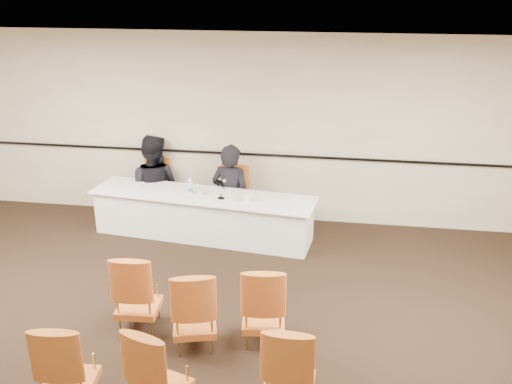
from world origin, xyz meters
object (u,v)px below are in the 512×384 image
Objects in this scene: water_bottle at (190,186)px; aud_chair_front_right at (264,303)px; panel_table at (203,215)px; coffee_cup at (247,197)px; panelist_main at (231,200)px; aud_chair_front_mid at (194,308)px; panelist_second at (154,189)px; microphone at (221,190)px; drinking_glass at (200,192)px; panelist_main_chair at (231,197)px; aud_chair_back_mid at (159,369)px; aud_chair_back_left at (67,363)px; aud_chair_front_left at (138,290)px; aud_chair_back_right at (290,365)px; panelist_second_chair at (154,189)px.

aud_chair_front_right is at bearing -59.44° from water_bottle.
coffee_cup is at bearing -6.37° from panel_table.
panelist_main is 3.20m from aud_chair_front_mid.
water_bottle is (0.81, -0.63, 0.34)m from panelist_second.
panelist_second is at bearing 99.75° from aud_chair_front_mid.
microphone is 0.37m from drinking_glass.
panelist_main_chair is 6.88× the size of coffee_cup.
aud_chair_back_mid is (0.70, -3.75, -0.34)m from water_bottle.
panelist_second reaches higher than panelist_main_chair.
drinking_glass is at bearing 79.53° from aud_chair_back_left.
aud_chair_front_right is at bearing 122.02° from panelist_main.
aud_chair_front_left is at bearing -89.21° from water_bottle.
panel_table is 3.61× the size of aud_chair_back_mid.
aud_chair_front_mid and aud_chair_back_right have the same top height.
aud_chair_back_mid is at bearing 112.06° from panelist_second.
panelist_second_chair is 1.00× the size of aud_chair_back_left.
coffee_cup is (0.37, -0.66, 0.32)m from panelist_main.
panelist_main_chair is 3.61× the size of microphone.
drinking_glass is at bearing -28.06° from panelist_second_chair.
aud_chair_front_mid is at bearing -79.12° from panelist_main_chair.
water_bottle is 0.26× the size of aud_chair_back_left.
panelist_main_chair is 1.00× the size of aud_chair_back_mid.
coffee_cup is 0.15× the size of aud_chair_back_mid.
aud_chair_back_left is (-0.16, -3.79, -0.34)m from water_bottle.
panelist_main_chair is 1.35m from panelist_second.
aud_chair_back_left is at bearing -92.39° from panelist_main_chair.
panelist_second reaches higher than panel_table.
panelist_main is 1.93× the size of aud_chair_front_right.
panelist_main is 0.81m from water_bottle.
aud_chair_front_mid is at bearing 108.40° from panelist_main.
aud_chair_front_right and aud_chair_back_mid have the same top height.
aud_chair_back_right is at bearing -58.04° from microphone.
aud_chair_back_right is (1.87, -3.51, -0.34)m from water_bottle.
panelist_main_chair is at bearing 76.32° from aud_chair_front_left.
panelist_second_chair is 3.61× the size of microphone.
panelist_main_chair is at bearing 41.52° from water_bottle.
panelist_main is at bearing 61.20° from panel_table.
panel_table is 3.61× the size of aud_chair_back_left.
panelist_main is 1.93× the size of panelist_second_chair.
aud_chair_front_left is at bearing -91.36° from microphone.
aud_chair_front_right is (0.72, 0.21, 0.00)m from aud_chair_front_mid.
panelist_second is 3.21m from aud_chair_front_left.
aud_chair_back_left is at bearing 101.37° from panelist_second.
water_bottle is 2.84m from aud_chair_front_mid.
water_bottle reaches higher than panel_table.
panelist_main_chair is at bearing 100.77° from aud_chair_front_right.
panelist_main is 3.13m from aud_chair_front_right.
aud_chair_back_mid is (0.52, -3.73, 0.13)m from panel_table.
panelist_second is 1.56m from microphone.
panelist_second is 7.06× the size of microphone.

